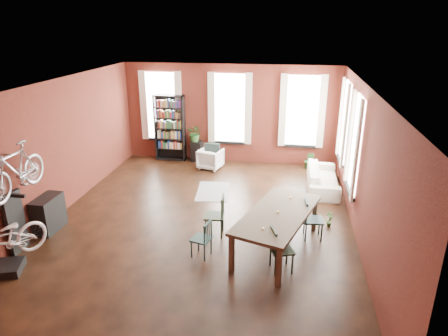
% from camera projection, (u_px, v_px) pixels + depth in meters
% --- Properties ---
extents(room, '(9.00, 9.04, 3.22)m').
position_uv_depth(room, '(215.00, 128.00, 9.18)').
color(room, black).
rests_on(room, ground).
extents(dining_table, '(1.82, 2.68, 0.84)m').
position_uv_depth(dining_table, '(277.00, 231.00, 8.17)').
color(dining_table, '#4A3C2C').
rests_on(dining_table, ground).
extents(dining_chair_a, '(0.44, 0.44, 0.78)m').
position_uv_depth(dining_chair_a, '(201.00, 239.00, 7.94)').
color(dining_chair_a, '#1A3935').
rests_on(dining_chair_a, ground).
extents(dining_chair_b, '(0.45, 0.45, 0.92)m').
position_uv_depth(dining_chair_b, '(214.00, 216.00, 8.73)').
color(dining_chair_b, black).
rests_on(dining_chair_b, ground).
extents(dining_chair_c, '(0.52, 0.52, 0.88)m').
position_uv_depth(dining_chair_c, '(282.00, 250.00, 7.47)').
color(dining_chair_c, black).
rests_on(dining_chair_c, ground).
extents(dining_chair_d, '(0.44, 0.44, 0.88)m').
position_uv_depth(dining_chair_d, '(313.00, 220.00, 8.58)').
color(dining_chair_d, '#183435').
rests_on(dining_chair_d, ground).
extents(bookshelf, '(1.00, 0.32, 2.20)m').
position_uv_depth(bookshelf, '(170.00, 128.00, 13.30)').
color(bookshelf, black).
rests_on(bookshelf, ground).
extents(white_armchair, '(0.82, 0.79, 0.70)m').
position_uv_depth(white_armchair, '(211.00, 158.00, 12.72)').
color(white_armchair, silver).
rests_on(white_armchair, ground).
extents(cream_sofa, '(0.61, 2.08, 0.81)m').
position_uv_depth(cream_sofa, '(323.00, 175.00, 11.19)').
color(cream_sofa, beige).
rests_on(cream_sofa, ground).
extents(striped_rug, '(1.01, 1.47, 0.01)m').
position_uv_depth(striped_rug, '(213.00, 191.00, 11.10)').
color(striped_rug, black).
rests_on(striped_rug, ground).
extents(bike_trainer, '(0.71, 0.71, 0.16)m').
position_uv_depth(bike_trainer, '(6.00, 268.00, 7.52)').
color(bike_trainer, black).
rests_on(bike_trainer, ground).
extents(bike_wall_rack, '(0.16, 0.60, 1.30)m').
position_uv_depth(bike_wall_rack, '(15.00, 222.00, 8.03)').
color(bike_wall_rack, black).
rests_on(bike_wall_rack, ground).
extents(console_table, '(0.40, 0.80, 0.80)m').
position_uv_depth(console_table, '(48.00, 214.00, 8.93)').
color(console_table, black).
rests_on(console_table, ground).
extents(plant_stand, '(0.37, 0.37, 0.67)m').
position_uv_depth(plant_stand, '(197.00, 151.00, 13.42)').
color(plant_stand, black).
rests_on(plant_stand, ground).
extents(plant_by_sofa, '(0.50, 0.64, 0.25)m').
position_uv_depth(plant_by_sofa, '(309.00, 165.00, 12.74)').
color(plant_by_sofa, '#245020').
rests_on(plant_by_sofa, ground).
extents(plant_small, '(0.41, 0.41, 0.14)m').
position_uv_depth(plant_small, '(329.00, 224.00, 9.18)').
color(plant_small, '#335C24').
rests_on(plant_small, ground).
extents(bicycle_hung, '(0.47, 1.00, 1.66)m').
position_uv_depth(bicycle_hung, '(13.00, 153.00, 7.48)').
color(bicycle_hung, '#A5A8AD').
rests_on(bicycle_hung, bike_wall_rack).
extents(plant_on_stand, '(0.67, 0.71, 0.46)m').
position_uv_depth(plant_on_stand, '(195.00, 135.00, 13.23)').
color(plant_on_stand, '#2C5C25').
rests_on(plant_on_stand, plant_stand).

